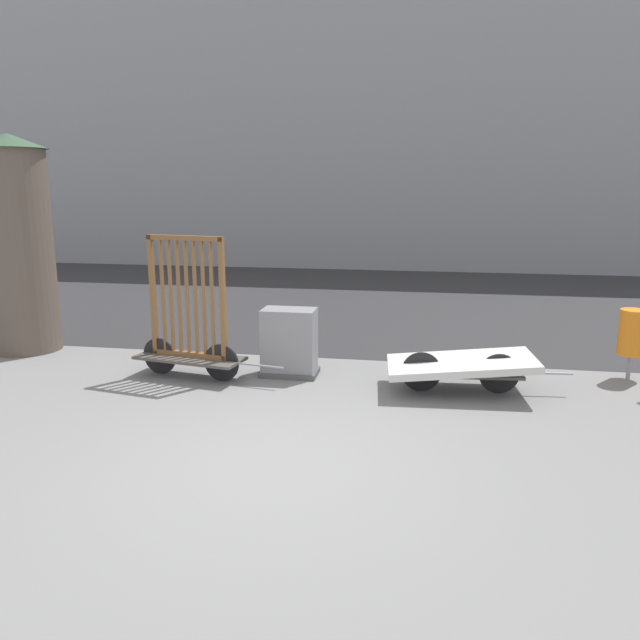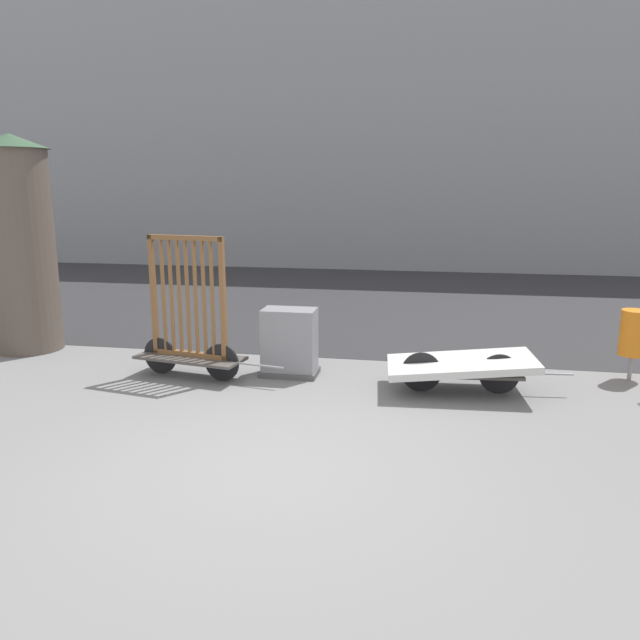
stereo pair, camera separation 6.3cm
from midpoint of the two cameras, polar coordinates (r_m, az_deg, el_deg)
The scene contains 8 objects.
ground_plane at distance 6.59m, azimuth -4.06°, elevation -13.11°, with size 60.00×60.00×0.00m, color slate.
road_strip at distance 15.64m, azimuth 4.64°, elevation 1.88°, with size 56.00×10.96×0.01m.
building_facade at distance 22.95m, azimuth 6.85°, elevation 17.73°, with size 48.00×4.00×10.05m.
bike_cart_with_bedframe at distance 9.38m, azimuth -11.66°, elevation -0.99°, with size 2.35×0.89×2.11m.
bike_cart_with_mattress at distance 8.81m, azimuth 12.94°, elevation -4.10°, with size 2.55×1.23×0.56m.
utility_cabinet at distance 9.37m, azimuth -2.61°, elevation -2.28°, with size 0.85×0.54×1.01m.
trash_bin at distance 10.15m, azimuth 26.93°, elevation -1.09°, with size 0.39×0.39×1.05m.
advertising_column at distance 11.75m, azimuth -25.63°, elevation 6.34°, with size 1.27×1.27×3.64m.
Camera 2 is at (1.54, -5.75, 2.82)m, focal length 35.00 mm.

